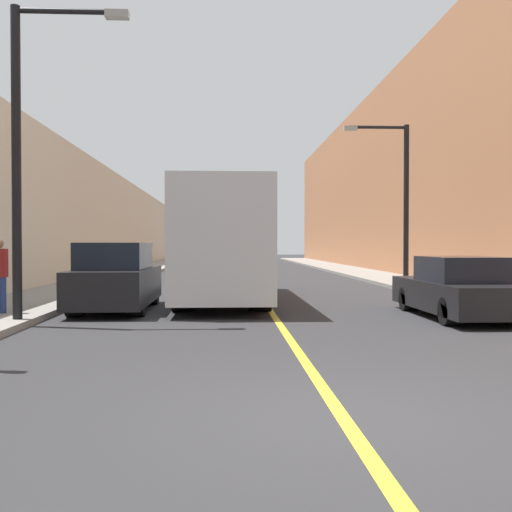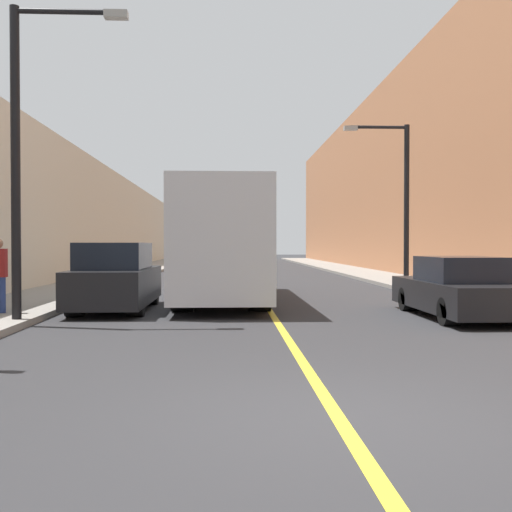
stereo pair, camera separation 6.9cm
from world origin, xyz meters
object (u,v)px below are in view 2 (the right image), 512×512
object	(u,v)px
bus	(222,242)
street_lamp_right	(400,193)
car_right_near	(456,290)
parked_suv_left	(116,279)
street_lamp_left	(26,140)

from	to	relation	value
bus	street_lamp_right	size ratio (longest dim) A/B	1.64
car_right_near	parked_suv_left	bearing A→B (deg)	166.90
bus	street_lamp_right	bearing A→B (deg)	28.17
bus	parked_suv_left	bearing A→B (deg)	-135.68
parked_suv_left	street_lamp_left	distance (m)	4.55
car_right_near	bus	bearing A→B (deg)	140.20
bus	parked_suv_left	size ratio (longest dim) A/B	2.14
bus	street_lamp_left	bearing A→B (deg)	-125.87
car_right_near	street_lamp_right	distance (m)	8.90
car_right_near	street_lamp_right	size ratio (longest dim) A/B	0.78
street_lamp_right	bus	bearing A→B (deg)	-151.83
street_lamp_left	parked_suv_left	bearing A→B (deg)	65.94
car_right_near	street_lamp_right	bearing A→B (deg)	82.89
bus	street_lamp_left	world-z (taller)	street_lamp_left
bus	car_right_near	distance (m)	7.45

